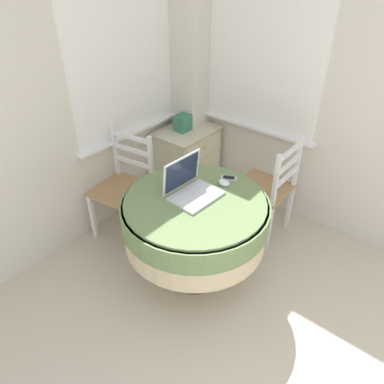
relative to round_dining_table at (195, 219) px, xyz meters
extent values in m
cube|color=white|center=(0.44, 1.11, 0.90)|extent=(1.10, 0.01, 1.42)
cube|color=white|center=(0.44, 1.08, 0.18)|extent=(1.18, 0.07, 0.02)
cube|color=white|center=(1.26, 0.29, 0.90)|extent=(0.01, 1.10, 1.42)
cube|color=white|center=(1.23, 0.29, 0.18)|extent=(0.07, 1.18, 0.02)
cube|color=beige|center=(1.13, 0.98, 0.68)|extent=(0.28, 0.28, 2.55)
cylinder|color=#4C3D2D|center=(0.00, 0.00, -0.58)|extent=(0.36, 0.36, 0.03)
cylinder|color=#4C3D2D|center=(0.00, 0.00, -0.21)|extent=(0.11, 0.11, 0.70)
cylinder|color=beige|center=(0.00, 0.00, -0.03)|extent=(1.01, 1.01, 0.33)
cylinder|color=#6B8451|center=(0.00, 0.00, 0.06)|extent=(1.04, 1.04, 0.17)
cylinder|color=#6B8451|center=(0.00, 0.00, 0.15)|extent=(0.98, 0.98, 0.02)
cube|color=silver|center=(0.04, 0.02, 0.17)|extent=(0.36, 0.27, 0.02)
cube|color=silver|center=(0.04, 0.03, 0.18)|extent=(0.31, 0.17, 0.00)
cube|color=silver|center=(0.04, 0.16, 0.30)|extent=(0.34, 0.06, 0.25)
cube|color=#192338|center=(0.04, 0.15, 0.30)|extent=(0.31, 0.05, 0.22)
ellipsoid|color=white|center=(0.28, -0.04, 0.18)|extent=(0.06, 0.09, 0.05)
cube|color=#B2B7BC|center=(0.38, -0.02, 0.16)|extent=(0.11, 0.13, 0.01)
cube|color=black|center=(0.38, -0.02, 0.17)|extent=(0.08, 0.09, 0.00)
cube|color=#A87F51|center=(0.03, 0.83, -0.13)|extent=(0.50, 0.49, 0.02)
cube|color=white|center=(-0.18, 0.99, -0.37)|extent=(0.04, 0.04, 0.45)
cube|color=white|center=(-0.13, 0.62, -0.37)|extent=(0.04, 0.04, 0.45)
cube|color=white|center=(0.20, 1.05, -0.37)|extent=(0.04, 0.04, 0.45)
cube|color=white|center=(0.25, 0.68, -0.37)|extent=(0.04, 0.04, 0.45)
cube|color=white|center=(0.20, 1.05, 0.11)|extent=(0.04, 0.04, 0.46)
cube|color=white|center=(0.25, 0.68, 0.11)|extent=(0.04, 0.04, 0.46)
cube|color=white|center=(0.23, 0.86, 0.28)|extent=(0.08, 0.38, 0.04)
cube|color=white|center=(0.23, 0.86, 0.16)|extent=(0.08, 0.38, 0.04)
cube|color=white|center=(0.23, 0.86, 0.04)|extent=(0.08, 0.38, 0.04)
cube|color=#A87F51|center=(0.83, -0.08, -0.13)|extent=(0.43, 0.44, 0.02)
cube|color=white|center=(1.02, 0.12, -0.37)|extent=(0.03, 0.03, 0.45)
cube|color=white|center=(0.64, 0.12, -0.37)|extent=(0.03, 0.03, 0.45)
cube|color=white|center=(1.02, -0.27, -0.37)|extent=(0.03, 0.03, 0.45)
cube|color=white|center=(0.64, -0.27, -0.37)|extent=(0.03, 0.03, 0.45)
cube|color=white|center=(1.02, -0.27, 0.11)|extent=(0.03, 0.03, 0.46)
cube|color=white|center=(0.64, -0.27, 0.11)|extent=(0.03, 0.03, 0.46)
cube|color=white|center=(0.83, -0.27, 0.28)|extent=(0.38, 0.03, 0.04)
cube|color=white|center=(0.83, -0.27, 0.16)|extent=(0.38, 0.03, 0.04)
cube|color=white|center=(0.83, -0.27, 0.04)|extent=(0.38, 0.03, 0.04)
cube|color=beige|center=(0.94, 0.86, -0.26)|extent=(0.58, 0.42, 0.66)
cube|color=beige|center=(0.94, 0.86, 0.08)|extent=(0.61, 0.45, 0.02)
cube|color=beige|center=(0.94, 0.65, -0.04)|extent=(0.51, 0.01, 0.19)
sphere|color=olive|center=(0.94, 0.64, -0.04)|extent=(0.02, 0.02, 0.02)
cube|color=beige|center=(0.94, 0.65, -0.26)|extent=(0.51, 0.01, 0.19)
sphere|color=olive|center=(0.94, 0.64, -0.26)|extent=(0.02, 0.02, 0.02)
cube|color=beige|center=(0.94, 0.65, -0.48)|extent=(0.51, 0.01, 0.19)
sphere|color=olive|center=(0.94, 0.64, -0.48)|extent=(0.02, 0.02, 0.02)
cube|color=#387A5B|center=(0.91, 0.88, 0.17)|extent=(0.14, 0.12, 0.15)
camera|label=1|loc=(-1.61, -1.29, 1.65)|focal=35.00mm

